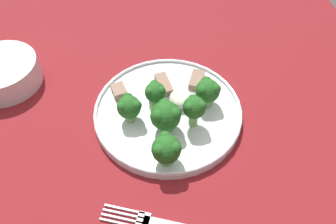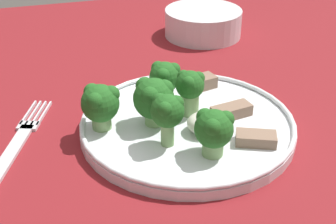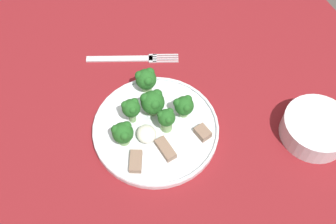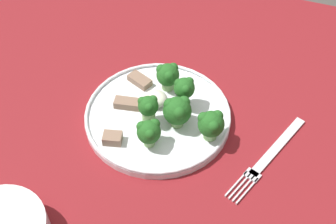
% 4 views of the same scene
% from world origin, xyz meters
% --- Properties ---
extents(ground_plane, '(8.00, 8.00, 0.00)m').
position_xyz_m(ground_plane, '(0.00, 0.00, 0.00)').
color(ground_plane, '#4C4742').
extents(table, '(1.05, 0.98, 0.70)m').
position_xyz_m(table, '(0.00, 0.00, 0.61)').
color(table, maroon).
rests_on(table, ground_plane).
extents(dinner_plate, '(0.25, 0.25, 0.02)m').
position_xyz_m(dinner_plate, '(0.03, -0.05, 0.71)').
color(dinner_plate, white).
rests_on(dinner_plate, table).
extents(fork, '(0.09, 0.20, 0.00)m').
position_xyz_m(fork, '(-0.17, -0.04, 0.71)').
color(fork, silver).
rests_on(fork, table).
extents(cream_bowl, '(0.13, 0.13, 0.05)m').
position_xyz_m(cream_bowl, '(0.15, 0.23, 0.73)').
color(cream_bowl, silver).
rests_on(cream_bowl, table).
extents(broccoli_floret_near_rim_left, '(0.04, 0.04, 0.05)m').
position_xyz_m(broccoli_floret_near_rim_left, '(0.03, -0.12, 0.75)').
color(broccoli_floret_near_rim_left, '#7FA866').
rests_on(broccoli_floret_near_rim_left, dinner_plate).
extents(broccoli_floret_center_left, '(0.03, 0.03, 0.06)m').
position_xyz_m(broccoli_floret_center_left, '(0.03, -0.03, 0.75)').
color(broccoli_floret_center_left, '#7FA866').
rests_on(broccoli_floret_center_left, dinner_plate).
extents(broccoli_floret_back_left, '(0.04, 0.04, 0.06)m').
position_xyz_m(broccoli_floret_back_left, '(-0.01, -0.09, 0.76)').
color(broccoli_floret_back_left, '#7FA866').
rests_on(broccoli_floret_back_left, dinner_plate).
extents(broccoli_floret_front_left, '(0.04, 0.04, 0.05)m').
position_xyz_m(broccoli_floret_front_left, '(-0.07, -0.04, 0.75)').
color(broccoli_floret_front_left, '#7FA866').
rests_on(broccoli_floret_front_left, dinner_plate).
extents(broccoli_floret_center_back, '(0.04, 0.04, 0.05)m').
position_xyz_m(broccoli_floret_center_back, '(0.02, 0.01, 0.75)').
color(broccoli_floret_center_back, '#7FA866').
rests_on(broccoli_floret_center_back, dinner_plate).
extents(broccoli_floret_mid_cluster, '(0.05, 0.05, 0.06)m').
position_xyz_m(broccoli_floret_mid_cluster, '(-0.01, -0.04, 0.75)').
color(broccoli_floret_mid_cluster, '#7FA866').
rests_on(broccoli_floret_mid_cluster, dinner_plate).
extents(meat_slice_front_slice, '(0.05, 0.03, 0.01)m').
position_xyz_m(meat_slice_front_slice, '(0.08, -0.05, 0.72)').
color(meat_slice_front_slice, '#846651').
rests_on(meat_slice_front_slice, dinner_plate).
extents(meat_slice_middle_slice, '(0.03, 0.03, 0.02)m').
position_xyz_m(meat_slice_middle_slice, '(0.07, 0.03, 0.72)').
color(meat_slice_middle_slice, '#846651').
rests_on(meat_slice_middle_slice, dinner_plate).
extents(meat_slice_rear_slice, '(0.05, 0.04, 0.01)m').
position_xyz_m(meat_slice_rear_slice, '(0.08, -0.11, 0.72)').
color(meat_slice_rear_slice, '#846651').
rests_on(meat_slice_rear_slice, dinner_plate).
extents(sauce_dollop, '(0.04, 0.04, 0.02)m').
position_xyz_m(sauce_dollop, '(0.04, -0.08, 0.73)').
color(sauce_dollop, silver).
rests_on(sauce_dollop, dinner_plate).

